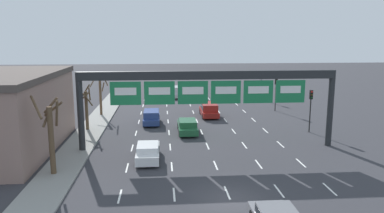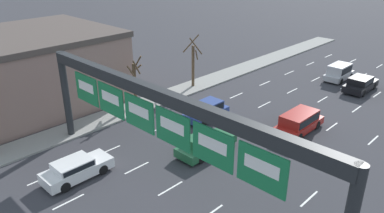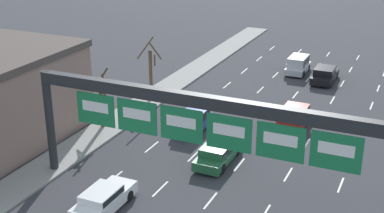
{
  "view_description": "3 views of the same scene",
  "coord_description": "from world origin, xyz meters",
  "px_view_note": "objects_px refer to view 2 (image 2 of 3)",
  "views": [
    {
      "loc": [
        -3.95,
        -20.58,
        9.61
      ],
      "look_at": [
        -1.34,
        11.41,
        3.51
      ],
      "focal_mm": 35.0,
      "sensor_mm": 36.0,
      "label": 1
    },
    {
      "loc": [
        14.19,
        -1.71,
        13.73
      ],
      "look_at": [
        -3.25,
        16.25,
        2.87
      ],
      "focal_mm": 35.0,
      "sensor_mm": 36.0,
      "label": 2
    },
    {
      "loc": [
        10.19,
        -14.11,
        16.31
      ],
      "look_at": [
        -3.3,
        15.67,
        3.73
      ],
      "focal_mm": 50.0,
      "sensor_mm": 36.0,
      "label": 3
    }
  ],
  "objects_px": {
    "car_black": "(361,83)",
    "suv_blue": "(206,110)",
    "tree_bare_closest": "(135,81)",
    "tree_bare_second": "(193,62)",
    "sign_gantry": "(159,112)",
    "suv_silver": "(339,71)",
    "car_green": "(205,143)",
    "car_white": "(76,168)",
    "suv_red": "(299,121)"
  },
  "relations": [
    {
      "from": "car_black",
      "to": "suv_blue",
      "type": "bearing_deg",
      "value": -112.93
    },
    {
      "from": "tree_bare_closest",
      "to": "tree_bare_second",
      "type": "bearing_deg",
      "value": 87.96
    },
    {
      "from": "sign_gantry",
      "to": "suv_silver",
      "type": "height_order",
      "value": "sign_gantry"
    },
    {
      "from": "car_green",
      "to": "tree_bare_second",
      "type": "relative_size",
      "value": 0.9
    },
    {
      "from": "car_green",
      "to": "suv_silver",
      "type": "relative_size",
      "value": 1.18
    },
    {
      "from": "suv_silver",
      "to": "car_white",
      "type": "relative_size",
      "value": 0.91
    },
    {
      "from": "suv_blue",
      "to": "tree_bare_closest",
      "type": "relative_size",
      "value": 0.89
    },
    {
      "from": "sign_gantry",
      "to": "suv_red",
      "type": "distance_m",
      "value": 13.9
    },
    {
      "from": "car_green",
      "to": "tree_bare_second",
      "type": "xyz_separation_m",
      "value": [
        -9.9,
        9.01,
        1.99
      ]
    },
    {
      "from": "tree_bare_closest",
      "to": "suv_red",
      "type": "bearing_deg",
      "value": 23.76
    },
    {
      "from": "suv_red",
      "to": "tree_bare_closest",
      "type": "xyz_separation_m",
      "value": [
        -13.3,
        -5.85,
        1.59
      ]
    },
    {
      "from": "suv_blue",
      "to": "suv_red",
      "type": "relative_size",
      "value": 0.85
    },
    {
      "from": "suv_red",
      "to": "car_green",
      "type": "bearing_deg",
      "value": -112.47
    },
    {
      "from": "car_green",
      "to": "suv_red",
      "type": "xyz_separation_m",
      "value": [
        3.14,
        7.58,
        0.17
      ]
    },
    {
      "from": "sign_gantry",
      "to": "car_black",
      "type": "relative_size",
      "value": 4.72
    },
    {
      "from": "car_green",
      "to": "suv_silver",
      "type": "height_order",
      "value": "suv_silver"
    },
    {
      "from": "sign_gantry",
      "to": "car_white",
      "type": "relative_size",
      "value": 4.93
    },
    {
      "from": "suv_red",
      "to": "car_white",
      "type": "bearing_deg",
      "value": -113.36
    },
    {
      "from": "car_black",
      "to": "suv_red",
      "type": "distance_m",
      "value": 12.47
    },
    {
      "from": "car_green",
      "to": "tree_bare_closest",
      "type": "distance_m",
      "value": 10.46
    },
    {
      "from": "sign_gantry",
      "to": "suv_silver",
      "type": "distance_m",
      "value": 27.64
    },
    {
      "from": "sign_gantry",
      "to": "suv_blue",
      "type": "bearing_deg",
      "value": 118.17
    },
    {
      "from": "suv_silver",
      "to": "tree_bare_second",
      "type": "xyz_separation_m",
      "value": [
        -9.9,
        -12.77,
        1.75
      ]
    },
    {
      "from": "suv_blue",
      "to": "car_black",
      "type": "bearing_deg",
      "value": 67.07
    },
    {
      "from": "car_green",
      "to": "tree_bare_closest",
      "type": "xyz_separation_m",
      "value": [
        -10.16,
        1.73,
        1.76
      ]
    },
    {
      "from": "sign_gantry",
      "to": "car_green",
      "type": "bearing_deg",
      "value": 104.88
    },
    {
      "from": "car_black",
      "to": "car_green",
      "type": "height_order",
      "value": "car_black"
    },
    {
      "from": "car_black",
      "to": "suv_red",
      "type": "relative_size",
      "value": 0.97
    },
    {
      "from": "car_black",
      "to": "tree_bare_closest",
      "type": "bearing_deg",
      "value": -125.78
    },
    {
      "from": "car_white",
      "to": "tree_bare_closest",
      "type": "height_order",
      "value": "tree_bare_closest"
    },
    {
      "from": "suv_blue",
      "to": "suv_red",
      "type": "distance_m",
      "value": 7.64
    },
    {
      "from": "suv_blue",
      "to": "car_white",
      "type": "distance_m",
      "value": 12.29
    },
    {
      "from": "suv_silver",
      "to": "tree_bare_second",
      "type": "height_order",
      "value": "tree_bare_second"
    },
    {
      "from": "car_black",
      "to": "tree_bare_closest",
      "type": "xyz_separation_m",
      "value": [
        -13.21,
        -18.32,
        1.7
      ]
    },
    {
      "from": "suv_blue",
      "to": "suv_red",
      "type": "xyz_separation_m",
      "value": [
        6.82,
        3.44,
        0.05
      ]
    },
    {
      "from": "suv_silver",
      "to": "car_white",
      "type": "bearing_deg",
      "value": -96.97
    },
    {
      "from": "suv_blue",
      "to": "suv_red",
      "type": "bearing_deg",
      "value": 26.78
    },
    {
      "from": "sign_gantry",
      "to": "tree_bare_second",
      "type": "distance_m",
      "value": 18.58
    },
    {
      "from": "car_white",
      "to": "tree_bare_closest",
      "type": "bearing_deg",
      "value": 123.33
    },
    {
      "from": "car_green",
      "to": "suv_red",
      "type": "distance_m",
      "value": 8.21
    },
    {
      "from": "sign_gantry",
      "to": "suv_red",
      "type": "xyz_separation_m",
      "value": [
        1.69,
        13.04,
        -4.5
      ]
    },
    {
      "from": "car_black",
      "to": "suv_red",
      "type": "bearing_deg",
      "value": -89.58
    },
    {
      "from": "car_black",
      "to": "car_green",
      "type": "relative_size",
      "value": 0.97
    },
    {
      "from": "car_white",
      "to": "tree_bare_closest",
      "type": "distance_m",
      "value": 11.96
    },
    {
      "from": "car_black",
      "to": "car_white",
      "type": "height_order",
      "value": "car_black"
    },
    {
      "from": "sign_gantry",
      "to": "tree_bare_closest",
      "type": "distance_m",
      "value": 13.96
    },
    {
      "from": "sign_gantry",
      "to": "tree_bare_closest",
      "type": "bearing_deg",
      "value": 148.24
    },
    {
      "from": "tree_bare_closest",
      "to": "suv_silver",
      "type": "bearing_deg",
      "value": 63.13
    },
    {
      "from": "tree_bare_second",
      "to": "car_green",
      "type": "bearing_deg",
      "value": -42.28
    },
    {
      "from": "tree_bare_closest",
      "to": "car_green",
      "type": "bearing_deg",
      "value": -9.65
    }
  ]
}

